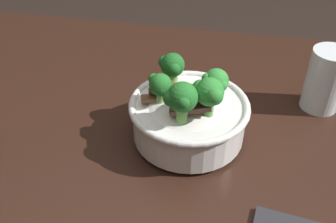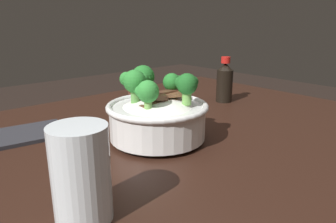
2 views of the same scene
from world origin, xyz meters
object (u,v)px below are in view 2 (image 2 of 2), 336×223
object	(u,v)px
drinking_glass	(82,180)
rice_bowl	(157,113)
soy_sauce_bottle	(225,82)
folded_napkin	(23,134)

from	to	relation	value
drinking_glass	rice_bowl	bearing A→B (deg)	30.98
rice_bowl	soy_sauce_bottle	world-z (taller)	rice_bowl
soy_sauce_bottle	rice_bowl	bearing A→B (deg)	-162.76
soy_sauce_bottle	folded_napkin	world-z (taller)	soy_sauce_bottle
rice_bowl	folded_napkin	distance (m)	0.29
drinking_glass	soy_sauce_bottle	world-z (taller)	soy_sauce_bottle
rice_bowl	folded_napkin	xyz separation A→B (m)	(-0.20, 0.20, -0.05)
soy_sauce_bottle	folded_napkin	distance (m)	0.56
drinking_glass	soy_sauce_bottle	xyz separation A→B (m)	(0.59, 0.25, 0.01)
folded_napkin	soy_sauce_bottle	bearing A→B (deg)	-9.99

